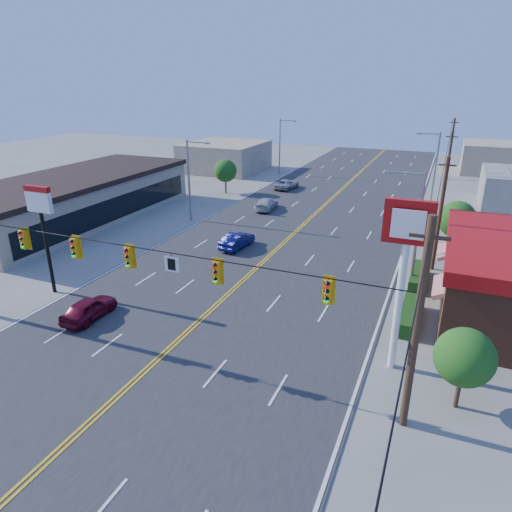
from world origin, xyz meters
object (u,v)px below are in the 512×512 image
at_px(signal_span, 149,271).
at_px(car_blue, 237,241).
at_px(car_magenta, 89,309).
at_px(pizza_hut_sign, 42,218).
at_px(car_silver, 287,184).
at_px(car_white, 266,204).
at_px(kfc_pylon, 405,253).

relative_size(signal_span, car_blue, 6.19).
bearing_deg(car_blue, car_magenta, 83.90).
bearing_deg(car_magenta, car_blue, -102.25).
distance_m(pizza_hut_sign, car_silver, 35.56).
distance_m(signal_span, pizza_hut_sign, 11.60).
bearing_deg(car_white, car_blue, 95.08).
bearing_deg(car_magenta, kfc_pylon, -174.10).
xyz_separation_m(car_magenta, car_white, (0.75, 26.64, -0.02)).
bearing_deg(pizza_hut_sign, car_magenta, -22.57).
height_order(signal_span, car_silver, signal_span).
relative_size(pizza_hut_sign, car_white, 1.59).
relative_size(car_magenta, car_blue, 0.96).
bearing_deg(car_white, car_silver, -88.22).
distance_m(signal_span, car_silver, 39.78).
bearing_deg(kfc_pylon, car_blue, 138.89).
distance_m(signal_span, kfc_pylon, 11.87).
bearing_deg(signal_span, kfc_pylon, 19.78).
height_order(signal_span, car_magenta, signal_span).
bearing_deg(car_blue, car_white, -74.40).
relative_size(car_magenta, car_silver, 0.85).
bearing_deg(car_white, pizza_hut_sign, 72.18).
bearing_deg(signal_span, car_white, 100.53).
bearing_deg(pizza_hut_sign, kfc_pylon, 0.00).
bearing_deg(car_magenta, pizza_hut_sign, -23.31).
distance_m(kfc_pylon, car_blue, 19.67).
bearing_deg(pizza_hut_sign, car_blue, 58.07).
relative_size(kfc_pylon, car_blue, 2.16).
bearing_deg(car_white, car_magenta, 83.29).
bearing_deg(car_blue, signal_span, 106.20).
xyz_separation_m(pizza_hut_sign, car_magenta, (4.81, -2.00, -4.54)).
xyz_separation_m(pizza_hut_sign, car_blue, (7.75, 12.43, -4.54)).
bearing_deg(car_silver, car_magenta, 96.63).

